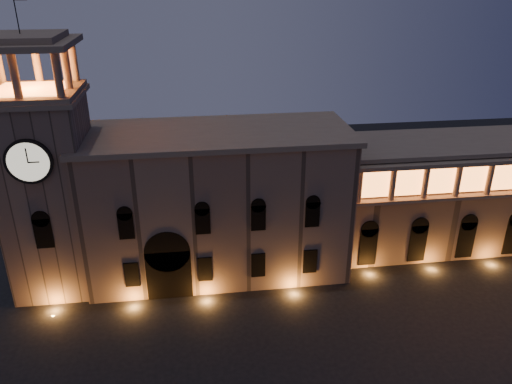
% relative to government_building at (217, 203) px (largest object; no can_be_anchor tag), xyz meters
% --- Properties ---
extents(government_building, '(30.80, 12.80, 17.60)m').
position_rel_government_building_xyz_m(government_building, '(0.00, 0.00, 0.00)').
color(government_building, '#7B6150').
rests_on(government_building, ground).
extents(clock_tower, '(9.80, 9.80, 32.40)m').
position_rel_government_building_xyz_m(clock_tower, '(-18.42, -0.95, 3.73)').
color(clock_tower, '#7B6150').
rests_on(clock_tower, ground).
extents(colonnade_wing, '(40.60, 11.50, 14.50)m').
position_rel_government_building_xyz_m(colonnade_wing, '(34.08, 1.99, -1.44)').
color(colonnade_wing, '#765D4B').
rests_on(colonnade_wing, ground).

